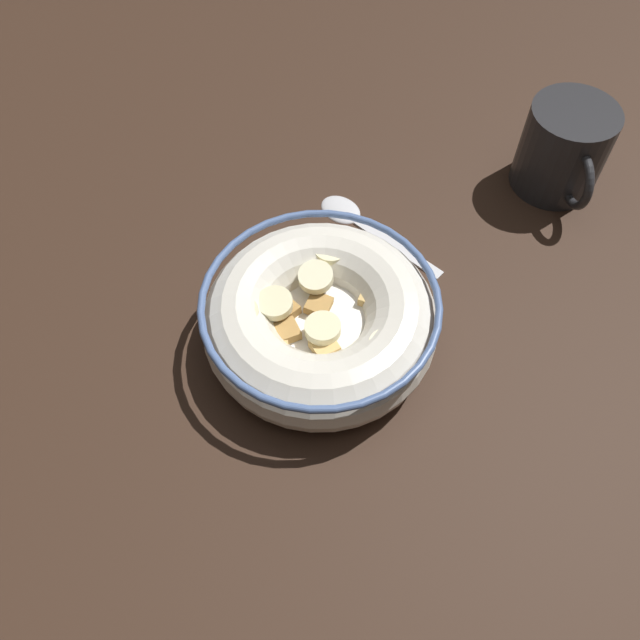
% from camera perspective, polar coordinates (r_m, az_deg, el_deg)
% --- Properties ---
extents(ground_plane, '(1.17, 1.17, 0.02)m').
position_cam_1_polar(ground_plane, '(0.55, -0.00, -2.28)').
color(ground_plane, '#332116').
extents(cereal_bowl, '(0.19, 0.19, 0.06)m').
position_cam_1_polar(cereal_bowl, '(0.52, -0.03, 0.07)').
color(cereal_bowl, silver).
rests_on(cereal_bowl, ground_plane).
extents(spoon, '(0.12, 0.11, 0.01)m').
position_cam_1_polar(spoon, '(0.62, 3.03, 8.92)').
color(spoon, silver).
rests_on(spoon, ground_plane).
extents(coffee_mug, '(0.11, 0.08, 0.08)m').
position_cam_1_polar(coffee_mug, '(0.67, 20.34, 13.66)').
color(coffee_mug, '#262628').
rests_on(coffee_mug, ground_plane).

